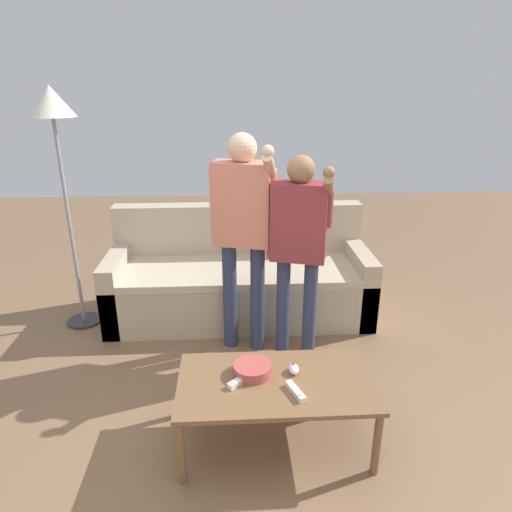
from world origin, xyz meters
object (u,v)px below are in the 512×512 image
at_px(player_center, 243,220).
at_px(game_remote_wand_far, 296,391).
at_px(game_remote_wand_near, 239,381).
at_px(couch, 240,279).
at_px(coffee_table, 276,388).
at_px(game_remote_nunchuk, 294,369).
at_px(floor_lamp, 54,122).
at_px(player_right, 299,237).
at_px(snack_bowl, 252,369).

relative_size(player_center, game_remote_wand_far, 9.68).
bearing_deg(game_remote_wand_near, couch, 88.64).
xyz_separation_m(couch, player_center, (0.02, -0.58, 0.70)).
relative_size(coffee_table, game_remote_nunchuk, 12.02).
distance_m(coffee_table, game_remote_wand_far, 0.16).
bearing_deg(floor_lamp, player_right, -19.33).
distance_m(couch, floor_lamp, 1.89).
bearing_deg(floor_lamp, game_remote_nunchuk, -41.03).
xyz_separation_m(coffee_table, player_center, (-0.14, 1.00, 0.65)).
bearing_deg(player_right, floor_lamp, 160.67).
distance_m(couch, game_remote_nunchuk, 1.54).
height_order(couch, game_remote_wand_far, couch).
bearing_deg(game_remote_wand_far, player_center, 101.78).
xyz_separation_m(snack_bowl, game_remote_nunchuk, (0.23, -0.00, -0.01)).
bearing_deg(player_center, game_remote_wand_near, -93.19).
xyz_separation_m(snack_bowl, game_remote_wand_far, (0.21, -0.18, -0.01)).
height_order(couch, snack_bowl, couch).
bearing_deg(player_right, snack_bowl, -114.39).
xyz_separation_m(floor_lamp, player_center, (1.35, -0.45, -0.63)).
height_order(couch, player_right, player_right).
bearing_deg(game_remote_wand_near, coffee_table, 2.90).
height_order(coffee_table, player_right, player_right).
bearing_deg(floor_lamp, couch, 5.39).
xyz_separation_m(coffee_table, player_right, (0.23, 0.85, 0.57)).
relative_size(coffee_table, game_remote_wand_far, 6.37).
distance_m(floor_lamp, player_center, 1.56).
distance_m(game_remote_nunchuk, player_right, 0.94).
distance_m(coffee_table, snack_bowl, 0.16).
height_order(floor_lamp, game_remote_wand_near, floor_lamp).
relative_size(coffee_table, player_center, 0.66).
xyz_separation_m(couch, floor_lamp, (-1.33, -0.13, 1.33)).
bearing_deg(coffee_table, player_right, 74.81).
relative_size(game_remote_nunchuk, player_right, 0.06).
bearing_deg(snack_bowl, game_remote_wand_far, -40.49).
bearing_deg(snack_bowl, coffee_table, -29.67).
xyz_separation_m(couch, coffee_table, (0.16, -1.58, 0.05)).
distance_m(snack_bowl, player_right, 0.99).
height_order(game_remote_nunchuk, player_center, player_center).
relative_size(player_right, game_remote_wand_near, 11.23).
distance_m(game_remote_nunchuk, floor_lamp, 2.44).
bearing_deg(floor_lamp, game_remote_wand_near, -48.62).
bearing_deg(player_right, game_remote_nunchuk, -99.08).
distance_m(snack_bowl, game_remote_wand_near, 0.11).
relative_size(coffee_table, game_remote_wand_near, 8.02).
xyz_separation_m(game_remote_nunchuk, player_right, (0.13, 0.79, 0.50)).
relative_size(player_right, game_remote_wand_far, 8.93).
height_order(snack_bowl, player_right, player_right).
distance_m(player_center, player_right, 0.41).
relative_size(snack_bowl, game_remote_nunchuk, 2.41).
relative_size(floor_lamp, game_remote_wand_far, 11.42).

